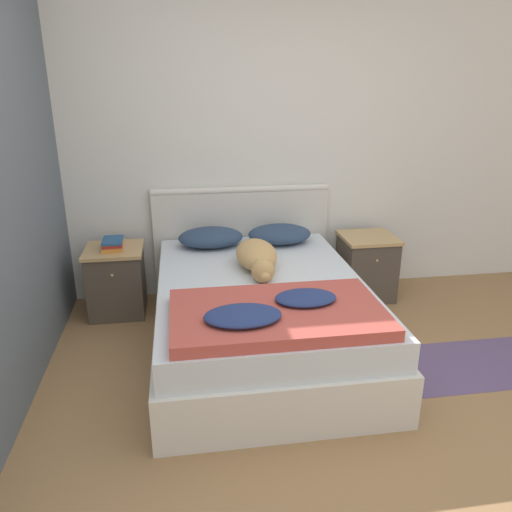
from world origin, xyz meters
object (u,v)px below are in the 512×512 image
pillow_left (211,237)px  pillow_right (280,234)px  dog (257,257)px  nightstand_left (117,280)px  book_stack (113,244)px  nightstand_right (366,266)px  bed (260,315)px

pillow_left → pillow_right: size_ratio=1.00×
pillow_right → dog: size_ratio=0.72×
nightstand_left → book_stack: size_ratio=2.31×
nightstand_right → book_stack: 2.12m
pillow_left → book_stack: (-0.77, -0.03, -0.01)m
nightstand_left → nightstand_right: same height
nightstand_right → pillow_right: size_ratio=1.06×
pillow_right → book_stack: 1.33m
nightstand_left → pillow_right: 1.37m
pillow_left → dog: dog is taller
book_stack → dog: bearing=-26.1°
bed → book_stack: book_stack is taller
nightstand_right → pillow_left: bearing=179.3°
nightstand_left → pillow_right: pillow_right is taller
bed → pillow_left: (-0.28, 0.76, 0.34)m
pillow_left → pillow_right: same height
bed → pillow_right: pillow_right is taller
nightstand_left → book_stack: bearing=-97.5°
pillow_left → dog: 0.62m
bed → book_stack: 1.33m
bed → pillow_left: 0.88m
pillow_left → book_stack: pillow_left is taller
pillow_right → dog: 0.61m
nightstand_right → pillow_left: size_ratio=1.06×
nightstand_left → bed: bearing=-35.5°
bed → nightstand_left: 1.29m
pillow_left → book_stack: size_ratio=2.17×
pillow_left → nightstand_right: bearing=-0.7°
nightstand_left → pillow_left: (0.77, 0.02, 0.32)m
pillow_left → nightstand_left: bearing=-178.9°
bed → pillow_right: bearing=69.7°
nightstand_right → book_stack: size_ratio=2.31×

